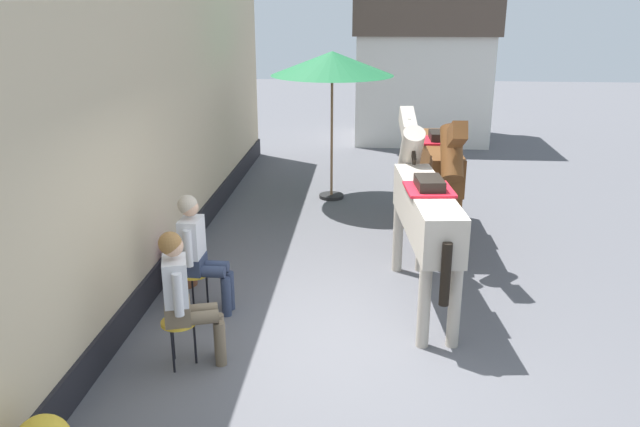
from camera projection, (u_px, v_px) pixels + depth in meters
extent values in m
plane|color=#56565B|center=(357.00, 243.00, 9.37)|extent=(40.00, 40.00, 0.00)
cube|color=#CCB793|center=(143.00, 150.00, 7.60)|extent=(0.30, 14.00, 3.40)
cube|color=black|center=(155.00, 267.00, 8.09)|extent=(0.34, 14.00, 0.36)
cube|color=silver|center=(420.00, 88.00, 15.99)|extent=(3.20, 2.40, 2.60)
cube|color=brown|center=(424.00, 15.00, 15.43)|extent=(3.40, 2.60, 0.90)
cylinder|color=gold|center=(179.00, 322.00, 6.10)|extent=(0.34, 0.34, 0.03)
cylinder|color=black|center=(195.00, 343.00, 6.21)|extent=(0.02, 0.02, 0.45)
cylinder|color=black|center=(173.00, 339.00, 6.28)|extent=(0.02, 0.02, 0.45)
cylinder|color=black|center=(173.00, 351.00, 6.05)|extent=(0.02, 0.02, 0.45)
cube|color=brown|center=(178.00, 311.00, 6.06)|extent=(0.32, 0.38, 0.20)
cube|color=silver|center=(175.00, 281.00, 5.96)|extent=(0.31, 0.39, 0.44)
sphere|color=tan|center=(173.00, 246.00, 5.85)|extent=(0.20, 0.20, 0.20)
sphere|color=olive|center=(170.00, 243.00, 5.84)|extent=(0.22, 0.22, 0.22)
cylinder|color=brown|center=(198.00, 310.00, 6.19)|extent=(0.40, 0.23, 0.13)
cylinder|color=brown|center=(219.00, 336.00, 6.33)|extent=(0.11, 0.11, 0.46)
cylinder|color=brown|center=(199.00, 318.00, 6.05)|extent=(0.40, 0.23, 0.13)
cylinder|color=brown|center=(220.00, 344.00, 6.18)|extent=(0.11, 0.11, 0.46)
cylinder|color=silver|center=(178.00, 277.00, 6.17)|extent=(0.09, 0.09, 0.42)
cylinder|color=silver|center=(178.00, 295.00, 5.80)|extent=(0.09, 0.09, 0.42)
cylinder|color=gold|center=(194.00, 273.00, 7.19)|extent=(0.34, 0.34, 0.03)
cylinder|color=black|center=(207.00, 293.00, 7.25)|extent=(0.02, 0.02, 0.45)
cylinder|color=black|center=(193.00, 288.00, 7.39)|extent=(0.02, 0.02, 0.45)
cylinder|color=black|center=(186.00, 297.00, 7.16)|extent=(0.02, 0.02, 0.45)
cube|color=#2D3851|center=(193.00, 264.00, 7.15)|extent=(0.25, 0.33, 0.20)
cube|color=silver|center=(192.00, 237.00, 7.05)|extent=(0.23, 0.35, 0.44)
sphere|color=tan|center=(190.00, 207.00, 6.94)|extent=(0.20, 0.20, 0.20)
sphere|color=#B2A38E|center=(188.00, 205.00, 6.93)|extent=(0.22, 0.22, 0.22)
cylinder|color=#2D3851|center=(212.00, 266.00, 7.23)|extent=(0.38, 0.14, 0.13)
cylinder|color=#2D3851|center=(230.00, 291.00, 7.30)|extent=(0.11, 0.11, 0.46)
cylinder|color=#2D3851|center=(208.00, 272.00, 7.08)|extent=(0.38, 0.14, 0.13)
cylinder|color=#2D3851|center=(226.00, 297.00, 7.15)|extent=(0.11, 0.11, 0.46)
cylinder|color=silver|center=(199.00, 235.00, 7.25)|extent=(0.09, 0.09, 0.42)
cylinder|color=silver|center=(188.00, 248.00, 6.88)|extent=(0.09, 0.09, 0.42)
cube|color=#B2A899|center=(426.00, 210.00, 7.13)|extent=(0.66, 2.23, 0.52)
cylinder|color=#B2A899|center=(398.00, 238.00, 8.28)|extent=(0.13, 0.13, 0.90)
cylinder|color=#B2A899|center=(422.00, 238.00, 8.29)|extent=(0.13, 0.13, 0.90)
cylinder|color=#B2A899|center=(424.00, 307.00, 6.45)|extent=(0.13, 0.13, 0.90)
cylinder|color=#B2A899|center=(454.00, 306.00, 6.45)|extent=(0.13, 0.13, 0.90)
cylinder|color=#B2A899|center=(411.00, 152.00, 8.14)|extent=(0.34, 0.66, 0.73)
cube|color=#B2A899|center=(408.00, 123.00, 8.37)|extent=(0.23, 0.54, 0.40)
cube|color=black|center=(412.00, 142.00, 8.08)|extent=(0.10, 0.63, 0.48)
cylinder|color=black|center=(446.00, 274.00, 6.14)|extent=(0.11, 0.11, 0.65)
cube|color=red|center=(429.00, 189.00, 6.95)|extent=(0.56, 0.65, 0.03)
cube|color=black|center=(429.00, 183.00, 6.93)|extent=(0.32, 0.47, 0.12)
cube|color=brown|center=(439.00, 160.00, 9.35)|extent=(0.48, 2.21, 0.52)
cylinder|color=brown|center=(456.00, 228.00, 8.64)|extent=(0.13, 0.13, 0.90)
cylinder|color=brown|center=(433.00, 228.00, 8.66)|extent=(0.13, 0.13, 0.90)
cylinder|color=brown|center=(439.00, 188.00, 10.48)|extent=(0.13, 0.13, 0.90)
cylinder|color=brown|center=(420.00, 188.00, 10.49)|extent=(0.13, 0.13, 0.90)
cylinder|color=brown|center=(452.00, 153.00, 8.09)|extent=(0.29, 0.64, 0.73)
cube|color=brown|center=(457.00, 135.00, 7.67)|extent=(0.19, 0.53, 0.40)
cube|color=black|center=(452.00, 142.00, 8.06)|extent=(0.05, 0.63, 0.48)
cylinder|color=black|center=(430.00, 160.00, 10.52)|extent=(0.10, 0.10, 0.65)
cube|color=red|center=(439.00, 140.00, 9.36)|extent=(0.51, 0.61, 0.03)
cube|color=black|center=(439.00, 136.00, 9.33)|extent=(0.29, 0.45, 0.12)
cylinder|color=brown|center=(183.00, 274.00, 7.97)|extent=(0.34, 0.34, 0.28)
cylinder|color=brown|center=(183.00, 265.00, 7.93)|extent=(0.43, 0.43, 0.04)
sphere|color=purple|center=(182.00, 252.00, 7.87)|extent=(0.40, 0.40, 0.40)
cylinder|color=black|center=(331.00, 196.00, 11.50)|extent=(0.44, 0.44, 0.06)
cylinder|color=olive|center=(332.00, 138.00, 11.15)|extent=(0.04, 0.04, 2.20)
cone|color=#1E6638|center=(332.00, 63.00, 10.75)|extent=(2.10, 2.10, 0.40)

